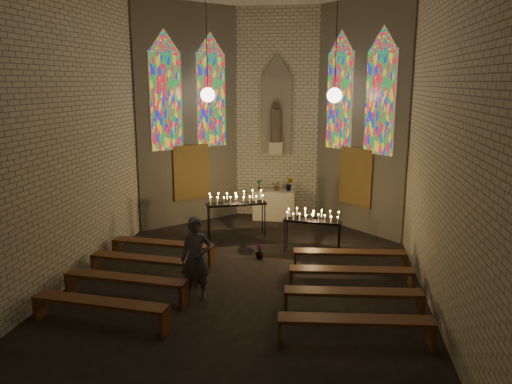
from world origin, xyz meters
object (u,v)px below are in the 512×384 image
Objects in this scene: votive_stand_left at (236,201)px; visitor at (196,259)px; votive_stand_right at (313,218)px; aisle_flower_pot at (260,252)px; altar at (274,205)px.

visitor is (-0.02, -4.43, -0.22)m from votive_stand_left.
visitor is (-2.33, -3.33, -0.08)m from votive_stand_right.
votive_stand_left reaches higher than votive_stand_right.
votive_stand_right is at bearing -46.68° from votive_stand_left.
votive_stand_right is (1.35, 0.67, 0.79)m from aisle_flower_pot.
visitor is (-0.98, -2.66, 0.71)m from aisle_flower_pot.
visitor is at bearing -97.88° from altar.
aisle_flower_pot is 0.21× the size of visitor.
aisle_flower_pot is at bearing 60.24° from visitor.
votive_stand_right reaches higher than aisle_flower_pot.
votive_stand_right is (2.31, -1.10, -0.14)m from votive_stand_left.
votive_stand_left is (-0.89, -2.15, 0.62)m from altar.
votive_stand_left is 2.57m from votive_stand_right.
visitor reaches higher than votive_stand_right.
altar is at bearing 91.06° from aisle_flower_pot.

